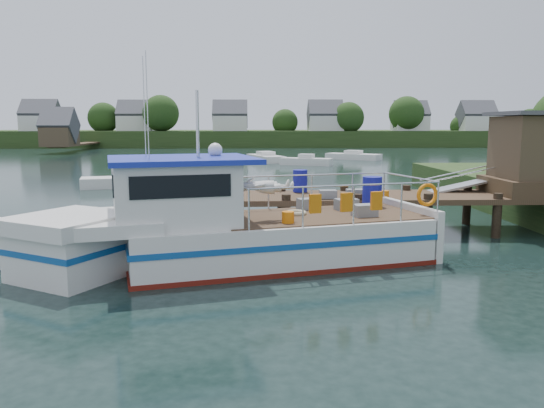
{
  "coord_description": "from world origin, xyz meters",
  "views": [
    {
      "loc": [
        -1.8,
        -19.43,
        3.99
      ],
      "look_at": [
        -1.0,
        -1.5,
        1.3
      ],
      "focal_mm": 35.0,
      "sensor_mm": 36.0,
      "label": 1
    }
  ],
  "objects_px": {
    "dock": "(470,172)",
    "moored_far": "(353,156)",
    "moored_rowboat": "(189,190)",
    "moored_a": "(128,181)",
    "lobster_boat": "(228,229)",
    "moored_c": "(513,169)",
    "moored_b": "(306,161)",
    "moored_d": "(266,158)"
  },
  "relations": [
    {
      "from": "moored_far",
      "to": "lobster_boat",
      "type": "bearing_deg",
      "value": -85.31
    },
    {
      "from": "moored_a",
      "to": "moored_rowboat",
      "type": "bearing_deg",
      "value": -41.44
    },
    {
      "from": "dock",
      "to": "moored_far",
      "type": "xyz_separation_m",
      "value": [
        3.83,
        41.41,
        -1.85
      ]
    },
    {
      "from": "moored_c",
      "to": "moored_d",
      "type": "distance_m",
      "value": 25.0
    },
    {
      "from": "dock",
      "to": "moored_a",
      "type": "distance_m",
      "value": 22.03
    },
    {
      "from": "dock",
      "to": "moored_c",
      "type": "relative_size",
      "value": 2.3
    },
    {
      "from": "moored_c",
      "to": "moored_a",
      "type": "bearing_deg",
      "value": 178.45
    },
    {
      "from": "moored_rowboat",
      "to": "moored_d",
      "type": "relative_size",
      "value": 0.51
    },
    {
      "from": "dock",
      "to": "moored_b",
      "type": "relative_size",
      "value": 3.13
    },
    {
      "from": "lobster_boat",
      "to": "moored_b",
      "type": "bearing_deg",
      "value": 65.74
    },
    {
      "from": "moored_d",
      "to": "moored_b",
      "type": "bearing_deg",
      "value": -42.27
    },
    {
      "from": "lobster_boat",
      "to": "moored_b",
      "type": "relative_size",
      "value": 2.28
    },
    {
      "from": "dock",
      "to": "lobster_boat",
      "type": "bearing_deg",
      "value": -152.56
    },
    {
      "from": "moored_c",
      "to": "lobster_boat",
      "type": "bearing_deg",
      "value": -146.0
    },
    {
      "from": "dock",
      "to": "moored_a",
      "type": "bearing_deg",
      "value": 137.17
    },
    {
      "from": "moored_b",
      "to": "moored_a",
      "type": "bearing_deg",
      "value": -139.85
    },
    {
      "from": "lobster_boat",
      "to": "moored_rowboat",
      "type": "relative_size",
      "value": 3.39
    },
    {
      "from": "lobster_boat",
      "to": "moored_a",
      "type": "xyz_separation_m",
      "value": [
        -7.21,
        19.54,
        -0.67
      ]
    },
    {
      "from": "moored_c",
      "to": "dock",
      "type": "bearing_deg",
      "value": -137.36
    },
    {
      "from": "moored_a",
      "to": "moored_c",
      "type": "relative_size",
      "value": 0.84
    },
    {
      "from": "moored_far",
      "to": "moored_b",
      "type": "distance_m",
      "value": 10.56
    },
    {
      "from": "dock",
      "to": "moored_rowboat",
      "type": "xyz_separation_m",
      "value": [
        -11.62,
        9.97,
        -1.85
      ]
    },
    {
      "from": "moored_b",
      "to": "dock",
      "type": "bearing_deg",
      "value": -98.57
    },
    {
      "from": "moored_far",
      "to": "moored_b",
      "type": "height_order",
      "value": "moored_b"
    },
    {
      "from": "dock",
      "to": "lobster_boat",
      "type": "distance_m",
      "value": 10.09
    },
    {
      "from": "dock",
      "to": "moored_rowboat",
      "type": "height_order",
      "value": "dock"
    },
    {
      "from": "dock",
      "to": "moored_far",
      "type": "relative_size",
      "value": 2.62
    },
    {
      "from": "moored_rowboat",
      "to": "moored_a",
      "type": "height_order",
      "value": "moored_a"
    },
    {
      "from": "moored_rowboat",
      "to": "moored_b",
      "type": "relative_size",
      "value": 0.67
    },
    {
      "from": "moored_rowboat",
      "to": "moored_b",
      "type": "bearing_deg",
      "value": 47.74
    },
    {
      "from": "lobster_boat",
      "to": "moored_d",
      "type": "relative_size",
      "value": 1.74
    },
    {
      "from": "moored_rowboat",
      "to": "moored_d",
      "type": "xyz_separation_m",
      "value": [
        5.2,
        28.36,
        0.03
      ]
    },
    {
      "from": "moored_rowboat",
      "to": "moored_d",
      "type": "distance_m",
      "value": 28.83
    },
    {
      "from": "lobster_boat",
      "to": "moored_far",
      "type": "bearing_deg",
      "value": 59.87
    },
    {
      "from": "moored_rowboat",
      "to": "moored_far",
      "type": "height_order",
      "value": "moored_far"
    },
    {
      "from": "moored_a",
      "to": "moored_d",
      "type": "xyz_separation_m",
      "value": [
        9.68,
        23.4,
        0.02
      ]
    },
    {
      "from": "moored_a",
      "to": "moored_d",
      "type": "distance_m",
      "value": 25.33
    },
    {
      "from": "moored_far",
      "to": "moored_b",
      "type": "xyz_separation_m",
      "value": [
        -6.38,
        -8.41,
        0.02
      ]
    },
    {
      "from": "lobster_boat",
      "to": "moored_b",
      "type": "xyz_separation_m",
      "value": [
        6.34,
        37.62,
        -0.65
      ]
    },
    {
      "from": "moored_c",
      "to": "moored_far",
      "type": "bearing_deg",
      "value": 100.79
    },
    {
      "from": "lobster_boat",
      "to": "moored_c",
      "type": "relative_size",
      "value": 1.68
    },
    {
      "from": "moored_far",
      "to": "moored_b",
      "type": "relative_size",
      "value": 1.2
    }
  ]
}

